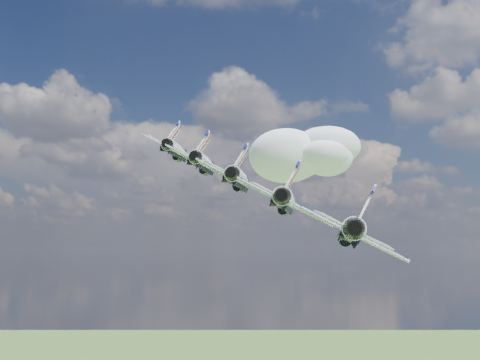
% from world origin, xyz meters
% --- Properties ---
extents(cloud_far, '(58.83, 46.23, 23.11)m').
position_xyz_m(cloud_far, '(-4.46, 192.27, 174.94)').
color(cloud_far, white).
extents(jet_0, '(12.17, 15.74, 8.54)m').
position_xyz_m(jet_0, '(-10.49, 16.52, 146.92)').
color(jet_0, white).
extents(jet_1, '(12.17, 15.74, 8.54)m').
position_xyz_m(jet_1, '(-3.68, 8.04, 143.54)').
color(jet_1, white).
extents(jet_2, '(12.17, 15.74, 8.54)m').
position_xyz_m(jet_2, '(3.13, -0.44, 140.15)').
color(jet_2, white).
extents(jet_3, '(12.17, 15.74, 8.54)m').
position_xyz_m(jet_3, '(9.94, -8.92, 136.77)').
color(jet_3, white).
extents(jet_4, '(12.17, 15.74, 8.54)m').
position_xyz_m(jet_4, '(16.76, -17.40, 133.38)').
color(jet_4, white).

